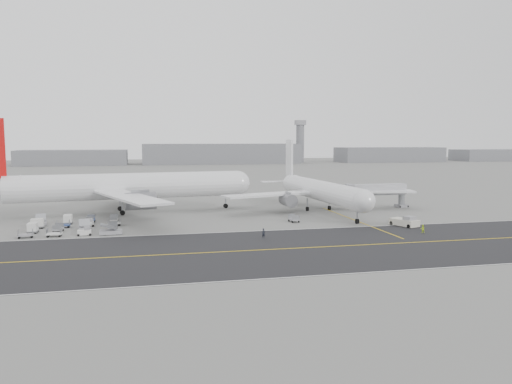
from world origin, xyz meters
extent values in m
plane|color=gray|center=(0.00, 0.00, 0.00)|extent=(700.00, 700.00, 0.00)
cube|color=#252528|center=(5.00, -18.00, 0.01)|extent=(220.00, 32.00, 0.02)
cube|color=gold|center=(5.00, -18.00, 0.03)|extent=(220.00, 0.30, 0.01)
cube|color=silver|center=(5.00, -2.20, 0.03)|extent=(220.00, 0.25, 0.01)
cube|color=silver|center=(5.00, -33.80, 0.03)|extent=(220.00, 0.25, 0.01)
cube|color=gold|center=(30.00, 5.00, 0.02)|extent=(0.30, 40.00, 0.01)
cylinder|color=gray|center=(100.00, 265.00, 14.00)|extent=(6.00, 6.00, 28.00)
cube|color=gray|center=(100.00, 265.00, 29.50)|extent=(7.00, 7.00, 3.50)
cylinder|color=white|center=(-16.90, 27.26, 6.23)|extent=(53.40, 12.36, 6.08)
sphere|color=white|center=(9.44, 30.42, 6.23)|extent=(5.96, 5.96, 5.96)
cube|color=white|center=(-16.28, 11.21, 5.47)|extent=(16.41, 29.51, 0.45)
cube|color=white|center=(-20.10, 43.01, 5.47)|extent=(10.05, 29.69, 0.45)
cylinder|color=slate|center=(-14.31, 16.50, 3.95)|extent=(6.87, 4.51, 3.77)
cylinder|color=slate|center=(-16.93, 38.34, 3.95)|extent=(6.87, 4.51, 3.77)
cylinder|color=black|center=(6.22, 30.04, 0.57)|extent=(1.20, 0.63, 1.15)
cylinder|color=black|center=(-18.39, 23.41, 0.57)|extent=(1.20, 0.63, 1.15)
cylinder|color=black|center=(-19.26, 30.65, 0.57)|extent=(1.20, 0.63, 1.15)
cylinder|color=gray|center=(6.22, 30.04, 2.17)|extent=(0.36, 0.36, 3.19)
cylinder|color=white|center=(27.52, 19.60, 4.92)|extent=(7.28, 42.05, 4.80)
sphere|color=white|center=(28.76, -1.29, 4.92)|extent=(4.70, 4.70, 4.70)
cone|color=white|center=(26.21, 41.50, 5.28)|extent=(4.79, 8.41, 4.32)
cube|color=white|center=(26.18, 42.01, 11.91)|extent=(0.77, 4.61, 10.21)
cube|color=white|center=(21.96, 42.01, 5.40)|extent=(7.78, 2.75, 0.25)
cube|color=white|center=(30.37, 42.51, 5.40)|extent=(7.78, 2.75, 0.25)
cube|color=white|center=(14.85, 19.86, 4.32)|extent=(23.44, 11.74, 0.45)
cube|color=white|center=(40.06, 21.36, 4.32)|extent=(23.51, 9.24, 0.45)
cylinder|color=slate|center=(18.92, 18.06, 3.12)|extent=(3.27, 5.27, 2.97)
cylinder|color=slate|center=(36.24, 19.09, 3.12)|extent=(3.27, 5.27, 2.97)
cylinder|color=black|center=(28.61, 1.26, 0.52)|extent=(0.56, 1.07, 1.04)
cylinder|color=black|center=(24.55, 20.95, 0.52)|extent=(0.56, 1.07, 1.04)
cylinder|color=black|center=(30.30, 21.29, 0.52)|extent=(0.56, 1.07, 1.04)
cylinder|color=gray|center=(28.61, 1.26, 1.78)|extent=(0.36, 0.36, 2.52)
cube|color=beige|center=(36.57, -3.28, 0.76)|extent=(4.50, 6.16, 1.26)
cube|color=gray|center=(37.02, -4.45, 1.70)|extent=(2.49, 2.38, 0.81)
cylinder|color=gray|center=(35.35, -0.09, 0.45)|extent=(0.97, 2.23, 0.14)
cylinder|color=black|center=(36.25, -5.70, 0.40)|extent=(0.62, 0.88, 0.81)
cylinder|color=black|center=(38.43, -4.87, 0.40)|extent=(0.62, 0.88, 0.81)
cylinder|color=black|center=(34.71, -1.68, 0.40)|extent=(0.62, 0.88, 0.81)
cylinder|color=black|center=(36.88, -0.85, 0.40)|extent=(0.62, 0.88, 0.81)
cylinder|color=gray|center=(49.90, 22.20, 2.04)|extent=(1.63, 1.63, 4.08)
cube|color=gray|center=(49.90, 22.20, 0.36)|extent=(2.79, 2.79, 0.71)
cube|color=#ADADB2|center=(42.78, 21.81, 4.69)|extent=(15.41, 3.67, 2.65)
cube|color=gray|center=(35.46, 21.42, 4.69)|extent=(1.40, 3.32, 3.06)
cylinder|color=black|center=(50.96, 23.37, 0.31)|extent=(0.34, 0.63, 0.61)
imported|color=black|center=(6.60, -9.15, 0.88)|extent=(0.75, 0.64, 1.75)
imported|color=#BBE11A|center=(36.16, -10.64, 0.78)|extent=(0.88, 0.76, 1.56)
camera|label=1|loc=(-13.17, -91.79, 17.04)|focal=35.00mm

